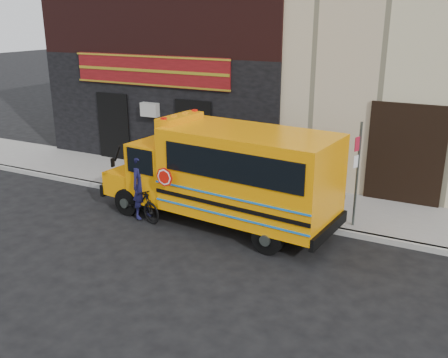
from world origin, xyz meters
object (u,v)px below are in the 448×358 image
at_px(sign_pole, 357,172).
at_px(bicycle, 139,203).
at_px(cyclist, 142,188).
at_px(school_bus, 228,173).

height_order(sign_pole, bicycle, sign_pole).
bearing_deg(cyclist, school_bus, -54.95).
bearing_deg(school_bus, bicycle, -161.62).
height_order(sign_pole, cyclist, sign_pole).
bearing_deg(bicycle, cyclist, -24.19).
xyz_separation_m(sign_pole, cyclist, (-5.52, -1.91, -0.72)).
relative_size(sign_pole, cyclist, 1.60).
height_order(school_bus, cyclist, school_bus).
xyz_separation_m(school_bus, cyclist, (-2.33, -0.71, -0.57)).
distance_m(sign_pole, bicycle, 6.05).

